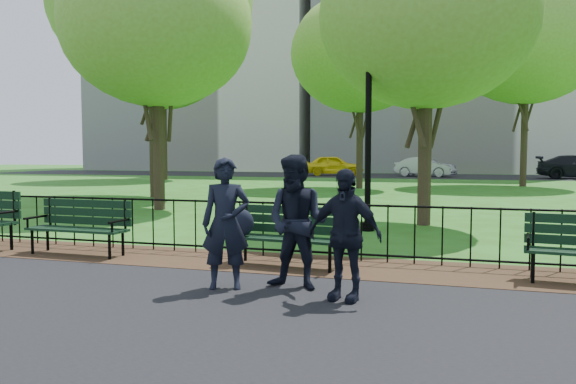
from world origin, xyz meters
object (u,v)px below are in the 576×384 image
(lamppost, at_px, (368,130))
(person_right, at_px, (345,235))
(tree_far_c, at_px, (361,53))
(person_left, at_px, (226,223))
(park_bench_main, at_px, (270,227))
(tree_mid_w, at_px, (152,1))
(park_bench_left_a, at_px, (81,221))
(taxi, at_px, (334,165))
(tree_far_w, at_px, (163,54))
(person_mid, at_px, (297,222))
(tree_near_w, at_px, (157,25))
(tree_near_e, at_px, (427,17))
(sedan_silver, at_px, (425,167))
(tree_far_e, at_px, (527,39))

(lamppost, bearing_deg, person_right, -84.07)
(tree_far_c, height_order, person_left, tree_far_c)
(park_bench_main, xyz_separation_m, tree_mid_w, (-8.26, 11.03, 6.69))
(park_bench_left_a, relative_size, taxi, 0.40)
(tree_far_w, bearing_deg, person_mid, -57.99)
(park_bench_main, relative_size, tree_far_w, 0.16)
(tree_near_w, xyz_separation_m, tree_mid_w, (-2.48, 4.05, 1.90))
(tree_far_w, distance_m, person_right, 30.87)
(lamppost, xyz_separation_m, person_mid, (-0.04, -5.48, -1.33))
(person_right, bearing_deg, tree_near_e, 98.38)
(park_bench_left_a, xyz_separation_m, lamppost, (4.10, 4.21, 1.60))
(lamppost, xyz_separation_m, sedan_silver, (-0.17, 28.51, -1.47))
(tree_far_c, bearing_deg, tree_near_e, -74.41)
(tree_far_c, bearing_deg, person_right, -81.20)
(person_left, height_order, sedan_silver, person_left)
(person_mid, bearing_deg, taxi, 108.40)
(tree_far_e, distance_m, taxi, 16.92)
(tree_near_e, bearing_deg, person_mid, -99.65)
(park_bench_main, height_order, person_right, person_right)
(sedan_silver, bearing_deg, park_bench_left_a, -170.81)
(park_bench_left_a, bearing_deg, tree_near_w, 111.89)
(tree_near_e, distance_m, tree_far_c, 13.68)
(person_left, bearing_deg, park_bench_left_a, 136.89)
(tree_far_c, distance_m, tree_far_e, 8.63)
(tree_far_e, distance_m, person_mid, 25.22)
(park_bench_left_a, distance_m, tree_near_e, 8.72)
(tree_near_w, distance_m, tree_mid_w, 5.11)
(person_mid, xyz_separation_m, taxi, (-6.69, 33.99, -0.08))
(park_bench_main, relative_size, person_right, 1.17)
(tree_far_c, relative_size, person_right, 6.10)
(person_left, xyz_separation_m, person_mid, (0.85, 0.23, 0.02))
(tree_far_c, relative_size, person_left, 5.66)
(tree_far_w, xyz_separation_m, taxi, (8.89, 9.05, -7.04))
(park_bench_left_a, bearing_deg, sedan_silver, 85.37)
(lamppost, bearing_deg, park_bench_main, -101.01)
(tree_far_e, bearing_deg, lamppost, -105.55)
(park_bench_main, height_order, tree_far_w, tree_far_w)
(park_bench_left_a, xyz_separation_m, tree_far_w, (-11.53, 23.68, 7.23))
(park_bench_main, bearing_deg, tree_far_c, 100.96)
(tree_mid_w, relative_size, person_left, 6.50)
(lamppost, relative_size, tree_far_e, 0.38)
(park_bench_left_a, distance_m, sedan_silver, 32.95)
(park_bench_left_a, bearing_deg, tree_far_e, 70.02)
(sedan_silver, bearing_deg, tree_mid_w, 173.69)
(lamppost, relative_size, tree_near_e, 0.58)
(park_bench_main, xyz_separation_m, sedan_silver, (0.64, 32.71, 0.11))
(park_bench_left_a, bearing_deg, tree_mid_w, 116.49)
(tree_near_e, relative_size, sedan_silver, 1.66)
(person_mid, bearing_deg, tree_far_e, 85.06)
(tree_mid_w, relative_size, tree_far_w, 0.93)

